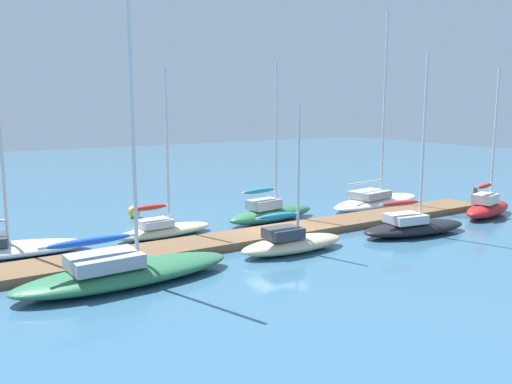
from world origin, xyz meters
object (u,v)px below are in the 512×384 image
Objects in this scene: sailboat_3 at (291,241)px; sailboat_4 at (271,211)px; sailboat_1 at (124,270)px; sailboat_5 at (413,225)px; sailboat_2 at (163,227)px; mooring_buoy_yellow at (134,211)px; sailboat_7 at (488,206)px; sailboat_6 at (376,199)px.

sailboat_3 is 6.44m from sailboat_4.
sailboat_5 is at bearing -4.78° from sailboat_1.
sailboat_2 is 11.60× the size of mooring_buoy_yellow.
sailboat_5 is at bearing 171.57° from sailboat_7.
sailboat_2 is 0.97× the size of sailboat_7.
sailboat_7 is at bearing -34.53° from sailboat_4.
sailboat_6 is 6.63m from sailboat_7.
sailboat_5 is 7.32m from sailboat_6.
mooring_buoy_yellow is (-3.36, 11.06, -0.15)m from sailboat_3.
sailboat_3 is at bearing -73.12° from mooring_buoy_yellow.
sailboat_1 reaches higher than mooring_buoy_yellow.
sailboat_1 is 1.76× the size of sailboat_3.
sailboat_5 is at bearing -63.62° from sailboat_4.
mooring_buoy_yellow is (-17.76, 11.07, -0.26)m from sailboat_7.
sailboat_6 is 1.41× the size of sailboat_7.
sailboat_3 reaches higher than mooring_buoy_yellow.
sailboat_2 is 0.94× the size of sailboat_4.
sailboat_7 is (3.48, -5.64, 0.10)m from sailboat_6.
sailboat_1 is 15.98× the size of mooring_buoy_yellow.
sailboat_5 reaches higher than sailboat_2.
sailboat_2 is 0.69× the size of sailboat_6.
sailboat_3 is at bearing -177.03° from sailboat_5.
sailboat_7 is (14.40, -0.00, 0.11)m from sailboat_3.
sailboat_6 is at bearing -9.07° from sailboat_4.
sailboat_5 reaches higher than sailboat_3.
sailboat_5 is at bearing -36.12° from sailboat_2.
sailboat_7 is (22.18, 0.13, 0.07)m from sailboat_1.
sailboat_3 is 14.40m from sailboat_7.
mooring_buoy_yellow is at bearing 140.35° from sailboat_5.
sailboat_5 is (15.01, -0.54, -0.05)m from sailboat_1.
sailboat_5 is 15.81m from mooring_buoy_yellow.
sailboat_7 is at bearing -2.38° from sailboat_1.
sailboat_6 is at bearing -6.18° from sailboat_2.
mooring_buoy_yellow is (-6.16, 5.26, -0.23)m from sailboat_4.
sailboat_4 is at bearing 64.91° from sailboat_3.
sailboat_7 is (18.14, -5.80, 0.14)m from sailboat_2.
sailboat_3 is 12.29m from sailboat_6.
mooring_buoy_yellow is at bearing 134.28° from sailboat_7.
mooring_buoy_yellow is at bearing 80.25° from sailboat_2.
sailboat_1 is 15.02m from sailboat_5.
sailboat_7 is 20.93m from mooring_buoy_yellow.
sailboat_4 is 1.03× the size of sailboat_7.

